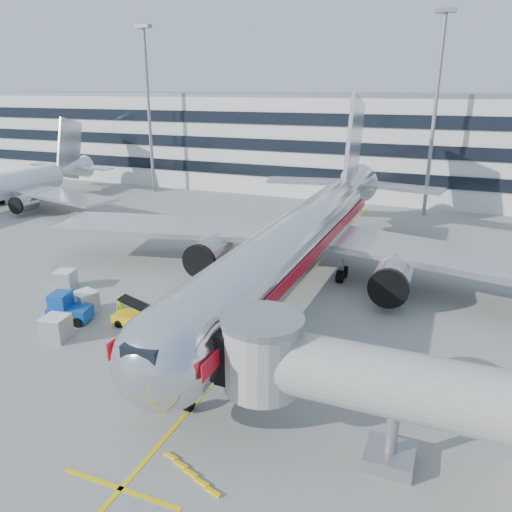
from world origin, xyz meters
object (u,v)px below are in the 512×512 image
at_px(belt_loader, 142,319).
at_px(cargo_container_right, 65,280).
at_px(main_jet, 301,238).
at_px(cargo_container_front, 56,328).
at_px(baggage_tug, 67,309).
at_px(ramp_worker, 121,307).
at_px(cargo_container_left, 85,302).

distance_m(belt_loader, cargo_container_right, 10.94).
bearing_deg(belt_loader, cargo_container_right, 160.58).
height_order(main_jet, cargo_container_right, main_jet).
bearing_deg(main_jet, cargo_container_front, -127.30).
height_order(baggage_tug, ramp_worker, baggage_tug).
relative_size(baggage_tug, cargo_container_left, 1.64).
bearing_deg(ramp_worker, cargo_container_front, -170.27).
relative_size(cargo_container_left, cargo_container_right, 1.08).
bearing_deg(ramp_worker, baggage_tug, 153.74).
xyz_separation_m(baggage_tug, ramp_worker, (3.41, 1.81, -0.03)).
relative_size(baggage_tug, cargo_container_right, 1.78).
bearing_deg(cargo_container_right, cargo_container_front, -51.31).
distance_m(cargo_container_front, ramp_worker, 4.81).
distance_m(main_jet, baggage_tug, 19.59).
relative_size(belt_loader, ramp_worker, 2.41).
height_order(cargo_container_front, ramp_worker, ramp_worker).
bearing_deg(cargo_container_front, ramp_worker, 63.96).
bearing_deg(belt_loader, main_jet, 56.99).
height_order(main_jet, ramp_worker, main_jet).
bearing_deg(main_jet, baggage_tug, -134.90).
relative_size(cargo_container_right, cargo_container_front, 1.02).
relative_size(belt_loader, baggage_tug, 1.38).
distance_m(belt_loader, ramp_worker, 2.28).
bearing_deg(cargo_container_left, ramp_worker, 1.92).
height_order(baggage_tug, cargo_container_front, baggage_tug).
distance_m(main_jet, cargo_container_left, 18.32).
bearing_deg(cargo_container_right, belt_loader, -19.42).
bearing_deg(cargo_container_front, cargo_container_left, 104.68).
distance_m(cargo_container_left, cargo_container_front, 4.36).
height_order(cargo_container_right, cargo_container_front, cargo_container_front).
distance_m(cargo_container_left, ramp_worker, 3.22).
xyz_separation_m(cargo_container_right, ramp_worker, (8.11, -3.17, 0.13)).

